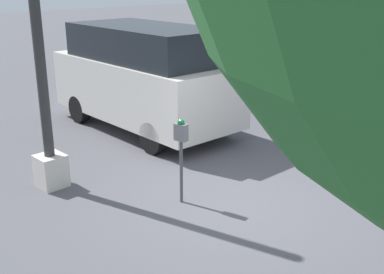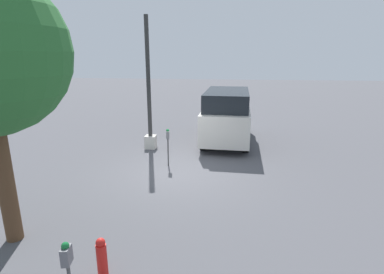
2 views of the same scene
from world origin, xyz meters
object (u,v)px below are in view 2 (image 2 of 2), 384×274
at_px(parking_meter_far, 68,265).
at_px(lamp_post, 149,107).
at_px(parking_meter_near, 168,139).
at_px(fire_hydrant, 102,257).
at_px(parked_van, 227,115).

xyz_separation_m(parking_meter_far, lamp_post, (8.50, 1.04, 0.75)).
distance_m(parking_meter_near, fire_hydrant, 5.61).
height_order(parking_meter_near, lamp_post, lamp_post).
height_order(parking_meter_near, parked_van, parked_van).
distance_m(lamp_post, fire_hydrant, 7.72).
height_order(parking_meter_near, fire_hydrant, parking_meter_near).
bearing_deg(parked_van, fire_hydrant, 169.05).
distance_m(parked_van, fire_hydrant, 9.18).
bearing_deg(parking_meter_near, parked_van, -41.36).
bearing_deg(fire_hydrant, parked_van, -13.21).
distance_m(parking_meter_far, fire_hydrant, 1.16).
bearing_deg(parking_meter_far, parked_van, -22.29).
height_order(lamp_post, fire_hydrant, lamp_post).
xyz_separation_m(parking_meter_far, fire_hydrant, (0.98, -0.03, -0.62)).
relative_size(lamp_post, fire_hydrant, 7.00).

